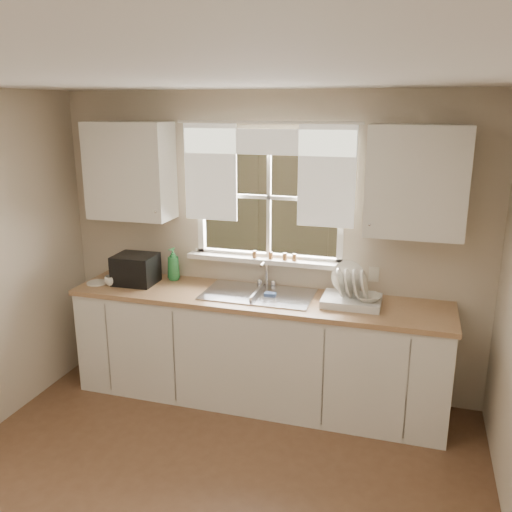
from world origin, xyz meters
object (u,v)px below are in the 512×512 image
(dish_rack, at_px, (352,295))
(soap_bottle_a, at_px, (173,264))
(black_appliance, at_px, (136,269))
(cup, at_px, (111,281))

(dish_rack, height_order, soap_bottle_a, dish_rack)
(dish_rack, relative_size, black_appliance, 1.30)
(cup, distance_m, black_appliance, 0.23)
(soap_bottle_a, relative_size, cup, 2.66)
(soap_bottle_a, bearing_deg, black_appliance, -129.78)
(dish_rack, height_order, cup, dish_rack)
(cup, xyz_separation_m, black_appliance, (0.17, 0.12, 0.08))
(soap_bottle_a, xyz_separation_m, cup, (-0.44, -0.30, -0.10))
(soap_bottle_a, height_order, black_appliance, soap_bottle_a)
(black_appliance, bearing_deg, soap_bottle_a, 32.40)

